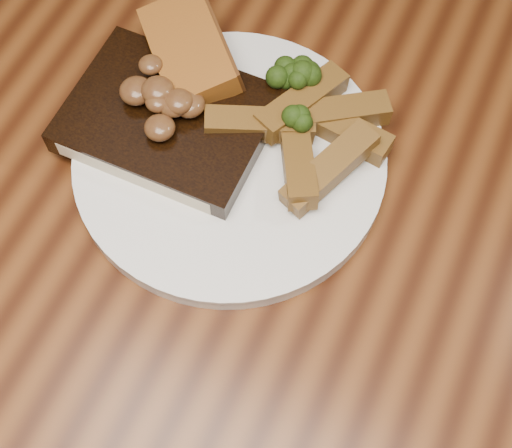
{
  "coord_description": "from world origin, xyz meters",
  "views": [
    {
      "loc": [
        0.11,
        -0.22,
        1.28
      ],
      "look_at": [
        0.01,
        0.01,
        0.78
      ],
      "focal_mm": 50.0,
      "sensor_mm": 36.0,
      "label": 1
    }
  ],
  "objects_px": {
    "plate": "(230,160)",
    "steak": "(168,120)",
    "garlic_bread": "(190,65)",
    "dining_table": "(242,284)",
    "potato_wedges": "(319,163)"
  },
  "relations": [
    {
      "from": "garlic_bread",
      "to": "potato_wedges",
      "type": "height_order",
      "value": "same"
    },
    {
      "from": "plate",
      "to": "steak",
      "type": "bearing_deg",
      "value": 175.15
    },
    {
      "from": "garlic_bread",
      "to": "potato_wedges",
      "type": "xyz_separation_m",
      "value": [
        0.14,
        -0.05,
        0.0
      ]
    },
    {
      "from": "dining_table",
      "to": "steak",
      "type": "bearing_deg",
      "value": 145.0
    },
    {
      "from": "dining_table",
      "to": "potato_wedges",
      "type": "distance_m",
      "value": 0.15
    },
    {
      "from": "plate",
      "to": "garlic_bread",
      "type": "height_order",
      "value": "garlic_bread"
    },
    {
      "from": "plate",
      "to": "garlic_bread",
      "type": "relative_size",
      "value": 2.45
    },
    {
      "from": "plate",
      "to": "potato_wedges",
      "type": "bearing_deg",
      "value": 14.52
    },
    {
      "from": "plate",
      "to": "steak",
      "type": "distance_m",
      "value": 0.06
    },
    {
      "from": "dining_table",
      "to": "steak",
      "type": "distance_m",
      "value": 0.17
    },
    {
      "from": "dining_table",
      "to": "steak",
      "type": "xyz_separation_m",
      "value": [
        -0.1,
        0.07,
        0.12
      ]
    },
    {
      "from": "garlic_bread",
      "to": "potato_wedges",
      "type": "relative_size",
      "value": 0.91
    },
    {
      "from": "steak",
      "to": "garlic_bread",
      "type": "xyz_separation_m",
      "value": [
        -0.01,
        0.06,
        -0.0
      ]
    },
    {
      "from": "steak",
      "to": "garlic_bread",
      "type": "bearing_deg",
      "value": 98.63
    },
    {
      "from": "dining_table",
      "to": "potato_wedges",
      "type": "bearing_deg",
      "value": 68.33
    }
  ]
}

